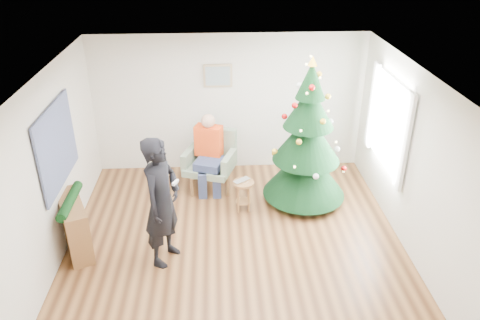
{
  "coord_description": "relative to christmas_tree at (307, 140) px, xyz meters",
  "views": [
    {
      "loc": [
        -0.23,
        -5.68,
        4.34
      ],
      "look_at": [
        0.1,
        0.6,
        1.1
      ],
      "focal_mm": 35.0,
      "sensor_mm": 36.0,
      "label": 1
    }
  ],
  "objects": [
    {
      "name": "standing_man",
      "position": [
        -2.23,
        -1.47,
        -0.19
      ],
      "size": [
        0.7,
        0.82,
        1.89
      ],
      "primitive_type": "imported",
      "rotation": [
        0.0,
        0.0,
        1.15
      ],
      "color": "black",
      "rests_on": "floor"
    },
    {
      "name": "armchair",
      "position": [
        -1.59,
        0.55,
        -0.75
      ],
      "size": [
        1.01,
        0.98,
        1.05
      ],
      "rotation": [
        0.0,
        0.0,
        -0.33
      ],
      "color": "gray",
      "rests_on": "floor"
    },
    {
      "name": "wall_back",
      "position": [
        -1.23,
        1.32,
        0.16
      ],
      "size": [
        5.0,
        0.0,
        5.0
      ],
      "primitive_type": "plane",
      "rotation": [
        1.57,
        0.0,
        0.0
      ],
      "color": "silver",
      "rests_on": "floor"
    },
    {
      "name": "framed_picture",
      "position": [
        -1.43,
        1.28,
        0.71
      ],
      "size": [
        0.52,
        0.05,
        0.42
      ],
      "color": "tan",
      "rests_on": "wall_back"
    },
    {
      "name": "wall_left",
      "position": [
        -3.73,
        -1.18,
        0.16
      ],
      "size": [
        0.0,
        5.0,
        5.0
      ],
      "primitive_type": "plane",
      "rotation": [
        1.57,
        0.0,
        1.57
      ],
      "color": "silver",
      "rests_on": "floor"
    },
    {
      "name": "garland",
      "position": [
        -3.56,
        -1.16,
        -0.32
      ],
      "size": [
        0.14,
        0.9,
        0.14
      ],
      "primitive_type": "cylinder",
      "rotation": [
        1.57,
        0.0,
        0.0
      ],
      "color": "black",
      "rests_on": "console"
    },
    {
      "name": "wall_front",
      "position": [
        -1.23,
        -3.68,
        0.16
      ],
      "size": [
        5.0,
        0.0,
        5.0
      ],
      "primitive_type": "plane",
      "rotation": [
        -1.57,
        0.0,
        0.0
      ],
      "color": "silver",
      "rests_on": "floor"
    },
    {
      "name": "console",
      "position": [
        -3.56,
        -1.16,
        -0.74
      ],
      "size": [
        0.68,
        1.04,
        0.8
      ],
      "primitive_type": "cube",
      "rotation": [
        0.0,
        0.0,
        0.42
      ],
      "color": "brown",
      "rests_on": "floor"
    },
    {
      "name": "game_controller",
      "position": [
        -2.03,
        -1.5,
        0.12
      ],
      "size": [
        0.09,
        0.13,
        0.04
      ],
      "primitive_type": "cube",
      "rotation": [
        0.0,
        0.0,
        -0.42
      ],
      "color": "white",
      "rests_on": "standing_man"
    },
    {
      "name": "floor",
      "position": [
        -1.23,
        -1.18,
        -1.14
      ],
      "size": [
        5.0,
        5.0,
        0.0
      ],
      "primitive_type": "plane",
      "color": "brown",
      "rests_on": "ground"
    },
    {
      "name": "ceiling",
      "position": [
        -1.23,
        -1.18,
        1.46
      ],
      "size": [
        5.0,
        5.0,
        0.0
      ],
      "primitive_type": "plane",
      "rotation": [
        3.14,
        0.0,
        0.0
      ],
      "color": "white",
      "rests_on": "wall_back"
    },
    {
      "name": "christmas_tree",
      "position": [
        0.0,
        0.0,
        0.0
      ],
      "size": [
        1.4,
        1.4,
        2.53
      ],
      "rotation": [
        0.0,
        0.0,
        0.17
      ],
      "color": "#3F2816",
      "rests_on": "floor"
    },
    {
      "name": "stool",
      "position": [
        -1.05,
        -0.25,
        -0.87
      ],
      "size": [
        0.35,
        0.35,
        0.53
      ],
      "rotation": [
        0.0,
        0.0,
        0.3
      ],
      "color": "brown",
      "rests_on": "floor"
    },
    {
      "name": "laptop",
      "position": [
        -1.05,
        -0.25,
        -0.6
      ],
      "size": [
        0.34,
        0.32,
        0.02
      ],
      "primitive_type": "imported",
      "rotation": [
        0.0,
        0.0,
        0.65
      ],
      "color": "silver",
      "rests_on": "stool"
    },
    {
      "name": "wall_right",
      "position": [
        1.27,
        -1.18,
        0.16
      ],
      "size": [
        0.0,
        5.0,
        5.0
      ],
      "primitive_type": "plane",
      "rotation": [
        1.57,
        0.0,
        -1.57
      ],
      "color": "silver",
      "rests_on": "floor"
    },
    {
      "name": "curtains",
      "position": [
        1.21,
        -0.18,
        0.36
      ],
      "size": [
        0.05,
        1.75,
        1.5
      ],
      "color": "white",
      "rests_on": "wall_right"
    },
    {
      "name": "tapestry",
      "position": [
        -3.69,
        -0.88,
        0.41
      ],
      "size": [
        0.03,
        1.5,
        1.15
      ],
      "primitive_type": "cube",
      "color": "black",
      "rests_on": "wall_left"
    },
    {
      "name": "window_panel",
      "position": [
        1.24,
        -0.18,
        0.36
      ],
      "size": [
        0.04,
        1.3,
        1.4
      ],
      "primitive_type": "cube",
      "color": "white",
      "rests_on": "wall_right"
    },
    {
      "name": "seated_person",
      "position": [
        -1.61,
        0.5,
        -0.42
      ],
      "size": [
        0.58,
        0.75,
        1.37
      ],
      "rotation": [
        0.0,
        0.0,
        -0.33
      ],
      "color": "navy",
      "rests_on": "armchair"
    }
  ]
}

